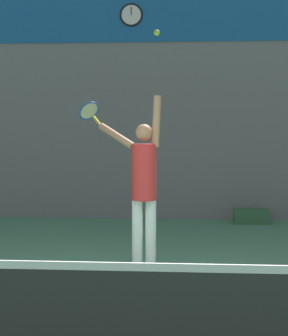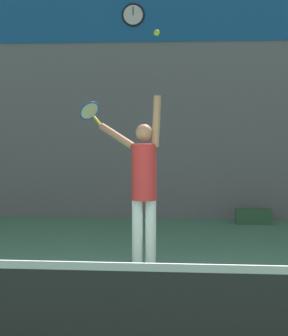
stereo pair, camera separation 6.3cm
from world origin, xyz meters
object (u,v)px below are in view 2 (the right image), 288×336
tennis_player (143,182)px  tennis_racket (90,112)px  scoreboard_clock (133,15)px  tennis_ball (157,33)px  equipment_bag (253,217)px

tennis_player → tennis_racket: bearing=144.1°
scoreboard_clock → tennis_racket: size_ratio=1.12×
tennis_player → tennis_ball: (0.17, -0.11, 1.78)m
equipment_bag → tennis_racket: bearing=-127.8°
tennis_ball → equipment_bag: 4.88m
tennis_ball → tennis_racket: bearing=144.7°
scoreboard_clock → tennis_racket: bearing=-93.1°
equipment_bag → tennis_ball: bearing=-111.7°
tennis_racket → scoreboard_clock: bearing=86.9°
tennis_ball → equipment_bag: bearing=68.3°
scoreboard_clock → tennis_ball: size_ratio=6.12×
scoreboard_clock → tennis_player: size_ratio=0.20×
tennis_player → tennis_racket: 1.26m
tennis_player → equipment_bag: tennis_player is taller
scoreboard_clock → equipment_bag: size_ratio=0.68×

